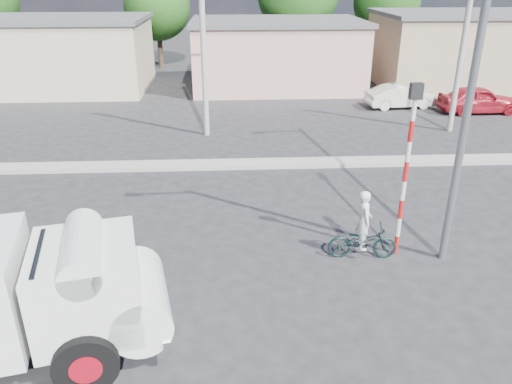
{
  "coord_description": "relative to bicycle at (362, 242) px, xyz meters",
  "views": [
    {
      "loc": [
        -0.98,
        -9.38,
        6.61
      ],
      "look_at": [
        -0.33,
        2.63,
        1.3
      ],
      "focal_mm": 35.0,
      "sensor_mm": 36.0,
      "label": 1
    }
  ],
  "objects": [
    {
      "name": "ground_plane",
      "position": [
        -2.26,
        -1.35,
        -0.45
      ],
      "size": [
        120.0,
        120.0,
        0.0
      ],
      "primitive_type": "plane",
      "color": "#262628",
      "rests_on": "ground"
    },
    {
      "name": "median",
      "position": [
        -2.26,
        6.65,
        -0.37
      ],
      "size": [
        40.0,
        0.8,
        0.16
      ],
      "primitive_type": "cube",
      "color": "#99968E",
      "rests_on": "ground"
    },
    {
      "name": "bicycle",
      "position": [
        0.0,
        0.0,
        0.0
      ],
      "size": [
        1.75,
        0.73,
        0.9
      ],
      "primitive_type": "imported",
      "rotation": [
        0.0,
        0.0,
        1.49
      ],
      "color": "black",
      "rests_on": "ground"
    },
    {
      "name": "cyclist",
      "position": [
        0.0,
        0.0,
        0.31
      ],
      "size": [
        0.41,
        0.58,
        1.52
      ],
      "primitive_type": "imported",
      "rotation": [
        0.0,
        0.0,
        1.49
      ],
      "color": "white",
      "rests_on": "ground"
    },
    {
      "name": "car_cream",
      "position": [
        5.84,
        14.96,
        0.16
      ],
      "size": [
        3.8,
        1.68,
        1.21
      ],
      "primitive_type": "imported",
      "rotation": [
        0.0,
        0.0,
        1.68
      ],
      "color": "white",
      "rests_on": "ground"
    },
    {
      "name": "car_red",
      "position": [
        9.46,
        13.74,
        0.23
      ],
      "size": [
        4.0,
        1.63,
        1.36
      ],
      "primitive_type": "imported",
      "rotation": [
        0.0,
        0.0,
        1.58
      ],
      "color": "#AD1827",
      "rests_on": "ground"
    },
    {
      "name": "traffic_pole",
      "position": [
        0.94,
        0.15,
        2.14
      ],
      "size": [
        0.28,
        0.18,
        4.36
      ],
      "color": "red",
      "rests_on": "ground"
    },
    {
      "name": "streetlight",
      "position": [
        1.88,
        -0.15,
        4.51
      ],
      "size": [
        2.34,
        0.22,
        9.0
      ],
      "color": "slate",
      "rests_on": "ground"
    },
    {
      "name": "building_row",
      "position": [
        -1.16,
        20.65,
        1.68
      ],
      "size": [
        37.8,
        7.3,
        4.44
      ],
      "color": "#BEB48F",
      "rests_on": "ground"
    },
    {
      "name": "tree_row",
      "position": [
        -4.53,
        27.27,
        4.38
      ],
      "size": [
        34.13,
        7.32,
        8.1
      ],
      "color": "#38281E",
      "rests_on": "ground"
    },
    {
      "name": "utility_poles",
      "position": [
        0.99,
        10.65,
        3.62
      ],
      "size": [
        35.4,
        0.24,
        8.0
      ],
      "color": "#99968E",
      "rests_on": "ground"
    }
  ]
}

